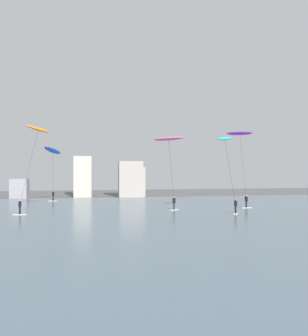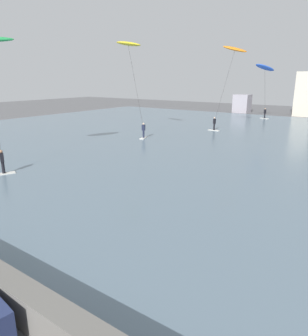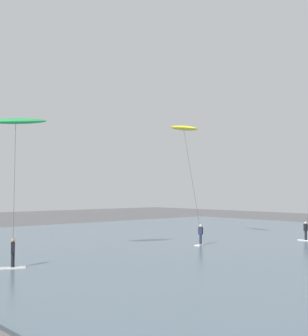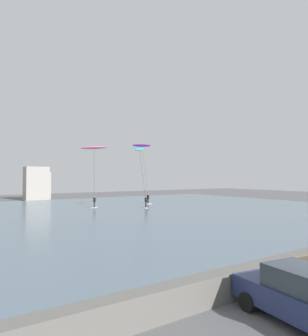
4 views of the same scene
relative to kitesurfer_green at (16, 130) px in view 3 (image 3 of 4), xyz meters
The scene contains 2 objects.
kitesurfer_green is the anchor object (origin of this frame).
kitesurfer_yellow 15.05m from the kitesurfer_green, 90.23° to the left, with size 4.34×1.89×10.13m.
Camera 3 is at (10.30, -0.62, 4.47)m, focal length 48.74 mm.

